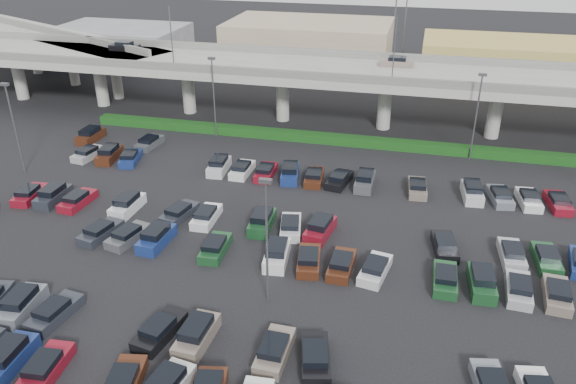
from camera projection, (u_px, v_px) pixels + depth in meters
The scene contains 7 objects.
ground at pixel (292, 246), 49.44m from camera, with size 280.00×280.00×0.00m, color black.
overpass at pixel (347, 75), 74.07m from camera, with size 150.00×13.00×15.80m.
on_ramp at pixel (52, 40), 94.74m from camera, with size 50.93×30.13×8.80m.
hedge at pixel (338, 140), 70.86m from camera, with size 66.00×1.60×1.10m, color #113D11.
parked_cars at pixel (273, 263), 46.09m from camera, with size 62.97×41.61×1.67m.
light_poles at pixel (252, 168), 49.23m from camera, with size 66.90×48.38×10.30m.
distant_buildings at pixel (442, 54), 98.69m from camera, with size 138.00×24.00×9.00m.
Camera 1 is at (9.62, -40.84, 26.59)m, focal length 35.00 mm.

